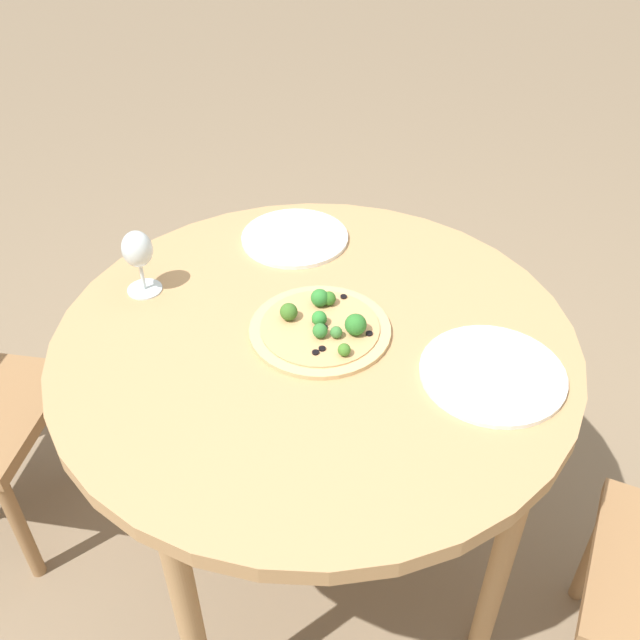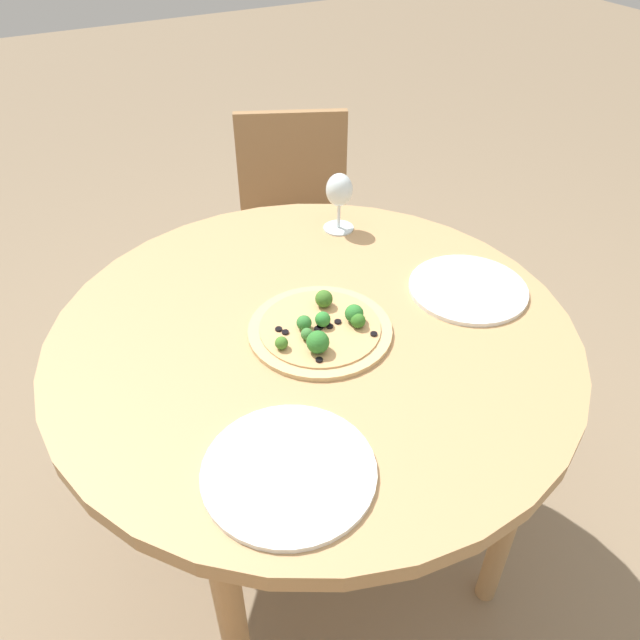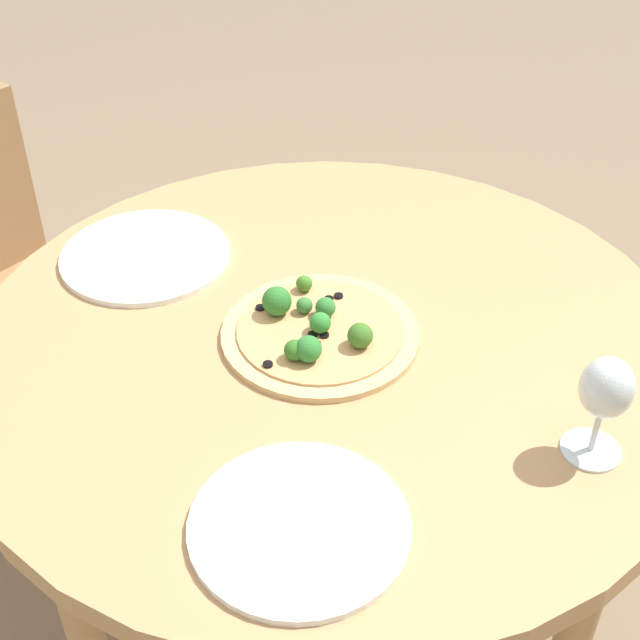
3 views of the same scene
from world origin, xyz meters
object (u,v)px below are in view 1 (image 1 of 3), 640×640
Objects in this scene: pizza at (322,326)px; plate_far at (295,238)px; plate_near at (492,374)px; wine_glass at (138,252)px.

plate_far is at bearing -93.30° from pizza.
plate_near is at bearing 144.01° from pizza.
pizza is 1.95× the size of wine_glass.
pizza is 0.35m from plate_far.
pizza is 0.42m from wine_glass.
wine_glass reaches higher than plate_near.
pizza is 1.12× the size of plate_far.
pizza is 0.35m from plate_near.
plate_far is at bearing -161.42° from wine_glass.
wine_glass is 0.76m from plate_near.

